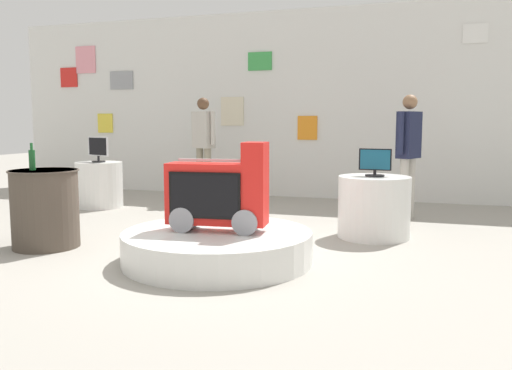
{
  "coord_description": "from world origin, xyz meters",
  "views": [
    {
      "loc": [
        2.21,
        -4.8,
        1.34
      ],
      "look_at": [
        0.57,
        0.26,
        0.72
      ],
      "focal_mm": 37.26,
      "sensor_mm": 36.0,
      "label": 1
    }
  ],
  "objects_px": {
    "shopper_browsing_rear": "(409,147)",
    "novelty_firetruck_tv": "(219,196)",
    "tv_on_left_rear": "(98,148)",
    "bottle_on_side_table": "(32,159)",
    "shopper_browsing_near_truck": "(204,141)",
    "main_display_pedestal": "(217,247)",
    "display_pedestal_left_rear": "(99,185)",
    "tv_on_center_rear": "(375,163)",
    "display_pedestal_center_rear": "(374,207)",
    "side_table_round": "(45,208)"
  },
  "relations": [
    {
      "from": "display_pedestal_left_rear",
      "to": "shopper_browsing_near_truck",
      "type": "distance_m",
      "value": 1.83
    },
    {
      "from": "shopper_browsing_near_truck",
      "to": "shopper_browsing_rear",
      "type": "relative_size",
      "value": 1.02
    },
    {
      "from": "side_table_round",
      "to": "shopper_browsing_rear",
      "type": "xyz_separation_m",
      "value": [
        3.66,
        2.95,
        0.58
      ]
    },
    {
      "from": "display_pedestal_left_rear",
      "to": "display_pedestal_center_rear",
      "type": "bearing_deg",
      "value": -12.19
    },
    {
      "from": "tv_on_left_rear",
      "to": "display_pedestal_center_rear",
      "type": "xyz_separation_m",
      "value": [
        4.4,
        -0.95,
        -0.58
      ]
    },
    {
      "from": "novelty_firetruck_tv",
      "to": "shopper_browsing_near_truck",
      "type": "bearing_deg",
      "value": 115.65
    },
    {
      "from": "display_pedestal_left_rear",
      "to": "tv_on_center_rear",
      "type": "xyz_separation_m",
      "value": [
        4.41,
        -0.96,
        0.52
      ]
    },
    {
      "from": "display_pedestal_center_rear",
      "to": "bottle_on_side_table",
      "type": "bearing_deg",
      "value": -154.04
    },
    {
      "from": "tv_on_left_rear",
      "to": "bottle_on_side_table",
      "type": "xyz_separation_m",
      "value": [
        0.98,
        -2.62,
        0.02
      ]
    },
    {
      "from": "side_table_round",
      "to": "shopper_browsing_near_truck",
      "type": "relative_size",
      "value": 0.48
    },
    {
      "from": "display_pedestal_center_rear",
      "to": "side_table_round",
      "type": "distance_m",
      "value": 3.7
    },
    {
      "from": "novelty_firetruck_tv",
      "to": "shopper_browsing_near_truck",
      "type": "relative_size",
      "value": 0.56
    },
    {
      "from": "bottle_on_side_table",
      "to": "main_display_pedestal",
      "type": "bearing_deg",
      "value": 1.49
    },
    {
      "from": "display_pedestal_center_rear",
      "to": "shopper_browsing_rear",
      "type": "xyz_separation_m",
      "value": [
        0.32,
        1.33,
        0.65
      ]
    },
    {
      "from": "tv_on_left_rear",
      "to": "shopper_browsing_rear",
      "type": "bearing_deg",
      "value": 4.68
    },
    {
      "from": "display_pedestal_left_rear",
      "to": "tv_on_left_rear",
      "type": "distance_m",
      "value": 0.58
    },
    {
      "from": "main_display_pedestal",
      "to": "tv_on_left_rear",
      "type": "xyz_separation_m",
      "value": [
        -3.08,
        2.56,
        0.79
      ]
    },
    {
      "from": "novelty_firetruck_tv",
      "to": "bottle_on_side_table",
      "type": "relative_size",
      "value": 3.4
    },
    {
      "from": "tv_on_center_rear",
      "to": "shopper_browsing_near_truck",
      "type": "xyz_separation_m",
      "value": [
        -3.01,
        1.92,
        0.15
      ]
    },
    {
      "from": "tv_on_left_rear",
      "to": "tv_on_center_rear",
      "type": "xyz_separation_m",
      "value": [
        4.4,
        -0.95,
        -0.06
      ]
    },
    {
      "from": "main_display_pedestal",
      "to": "shopper_browsing_rear",
      "type": "relative_size",
      "value": 1.06
    },
    {
      "from": "shopper_browsing_near_truck",
      "to": "tv_on_center_rear",
      "type": "bearing_deg",
      "value": -32.53
    },
    {
      "from": "novelty_firetruck_tv",
      "to": "display_pedestal_center_rear",
      "type": "bearing_deg",
      "value": 51.0
    },
    {
      "from": "tv_on_center_rear",
      "to": "side_table_round",
      "type": "bearing_deg",
      "value": -154.26
    },
    {
      "from": "shopper_browsing_near_truck",
      "to": "tv_on_left_rear",
      "type": "bearing_deg",
      "value": -145.36
    },
    {
      "from": "novelty_firetruck_tv",
      "to": "side_table_round",
      "type": "height_order",
      "value": "novelty_firetruck_tv"
    },
    {
      "from": "display_pedestal_center_rear",
      "to": "shopper_browsing_rear",
      "type": "relative_size",
      "value": 0.48
    },
    {
      "from": "display_pedestal_left_rear",
      "to": "display_pedestal_center_rear",
      "type": "height_order",
      "value": "same"
    },
    {
      "from": "bottle_on_side_table",
      "to": "shopper_browsing_near_truck",
      "type": "distance_m",
      "value": 3.61
    },
    {
      "from": "tv_on_center_rear",
      "to": "bottle_on_side_table",
      "type": "xyz_separation_m",
      "value": [
        -3.43,
        -1.66,
        0.08
      ]
    },
    {
      "from": "main_display_pedestal",
      "to": "tv_on_left_rear",
      "type": "relative_size",
      "value": 3.96
    },
    {
      "from": "display_pedestal_center_rear",
      "to": "shopper_browsing_near_truck",
      "type": "relative_size",
      "value": 0.48
    },
    {
      "from": "main_display_pedestal",
      "to": "bottle_on_side_table",
      "type": "relative_size",
      "value": 6.33
    },
    {
      "from": "side_table_round",
      "to": "shopper_browsing_rear",
      "type": "bearing_deg",
      "value": 38.85
    },
    {
      "from": "shopper_browsing_rear",
      "to": "novelty_firetruck_tv",
      "type": "bearing_deg",
      "value": -118.96
    },
    {
      "from": "display_pedestal_center_rear",
      "to": "tv_on_left_rear",
      "type": "bearing_deg",
      "value": 167.85
    },
    {
      "from": "tv_on_left_rear",
      "to": "shopper_browsing_rear",
      "type": "relative_size",
      "value": 0.27
    },
    {
      "from": "display_pedestal_left_rear",
      "to": "side_table_round",
      "type": "bearing_deg",
      "value": -67.28
    },
    {
      "from": "novelty_firetruck_tv",
      "to": "bottle_on_side_table",
      "type": "distance_m",
      "value": 2.14
    },
    {
      "from": "tv_on_left_rear",
      "to": "bottle_on_side_table",
      "type": "bearing_deg",
      "value": -69.49
    },
    {
      "from": "main_display_pedestal",
      "to": "display_pedestal_center_rear",
      "type": "relative_size",
      "value": 2.19
    },
    {
      "from": "side_table_round",
      "to": "bottle_on_side_table",
      "type": "distance_m",
      "value": 0.54
    },
    {
      "from": "tv_on_left_rear",
      "to": "bottle_on_side_table",
      "type": "relative_size",
      "value": 1.6
    },
    {
      "from": "tv_on_left_rear",
      "to": "side_table_round",
      "type": "bearing_deg",
      "value": -67.28
    },
    {
      "from": "tv_on_left_rear",
      "to": "display_pedestal_center_rear",
      "type": "bearing_deg",
      "value": -12.15
    },
    {
      "from": "side_table_round",
      "to": "display_pedestal_left_rear",
      "type": "bearing_deg",
      "value": 112.72
    },
    {
      "from": "bottle_on_side_table",
      "to": "shopper_browsing_near_truck",
      "type": "xyz_separation_m",
      "value": [
        0.42,
        3.58,
        0.08
      ]
    },
    {
      "from": "novelty_firetruck_tv",
      "to": "tv_on_center_rear",
      "type": "height_order",
      "value": "novelty_firetruck_tv"
    },
    {
      "from": "novelty_firetruck_tv",
      "to": "tv_on_left_rear",
      "type": "height_order",
      "value": "novelty_firetruck_tv"
    },
    {
      "from": "novelty_firetruck_tv",
      "to": "display_pedestal_left_rear",
      "type": "bearing_deg",
      "value": 140.3
    }
  ]
}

